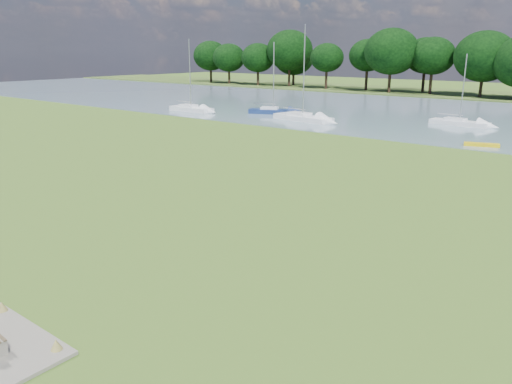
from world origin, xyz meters
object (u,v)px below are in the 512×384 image
Objects in this scene: sailboat_4 at (273,110)px; sailboat_6 at (191,107)px; sailboat_5 at (459,121)px; kayak at (482,145)px; sailboat_7 at (302,116)px.

sailboat_4 is 0.95× the size of sailboat_6.
sailboat_5 is (20.71, 4.09, -0.07)m from sailboat_4.
sailboat_5 reaches higher than kayak.
kayak is 26.63m from sailboat_4.
kayak is 11.94m from sailboat_5.
sailboat_4 is (-25.76, 6.72, 0.36)m from kayak.
sailboat_4 is 21.11m from sailboat_5.
sailboat_4 is 1.18× the size of sailboat_5.
sailboat_6 is 0.87× the size of sailboat_7.
sailboat_7 reaches higher than kayak.
sailboat_7 is at bearing 151.50° from kayak.
sailboat_7 is at bearing -147.93° from sailboat_5.
kayak is at bearing -58.49° from sailboat_5.
sailboat_7 reaches higher than sailboat_5.
kayak is 0.30× the size of sailboat_6.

